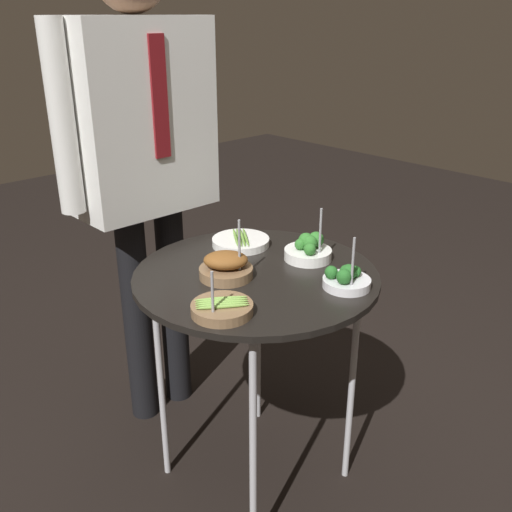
{
  "coord_description": "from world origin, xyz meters",
  "views": [
    {
      "loc": [
        -0.98,
        -1.03,
        1.38
      ],
      "look_at": [
        0.0,
        0.0,
        0.77
      ],
      "focal_mm": 40.0,
      "sensor_mm": 36.0,
      "label": 1
    }
  ],
  "objects_px": {
    "bowl_broccoli_mid_left": "(309,249)",
    "waiter_figure": "(143,142)",
    "bowl_asparagus_front_center": "(241,242)",
    "bowl_broccoli_far_rim": "(346,279)",
    "bowl_asparagus_mid_right": "(222,308)",
    "serving_cart": "(256,289)",
    "bowl_roast_front_right": "(226,267)"
  },
  "relations": [
    {
      "from": "serving_cart",
      "to": "bowl_broccoli_far_rim",
      "type": "height_order",
      "value": "bowl_broccoli_far_rim"
    },
    {
      "from": "bowl_asparagus_mid_right",
      "to": "bowl_broccoli_far_rim",
      "type": "xyz_separation_m",
      "value": [
        0.32,
        -0.12,
        0.01
      ]
    },
    {
      "from": "bowl_broccoli_far_rim",
      "to": "bowl_asparagus_mid_right",
      "type": "bearing_deg",
      "value": 160.47
    },
    {
      "from": "bowl_roast_front_right",
      "to": "bowl_broccoli_far_rim",
      "type": "height_order",
      "value": "bowl_roast_front_right"
    },
    {
      "from": "serving_cart",
      "to": "waiter_figure",
      "type": "xyz_separation_m",
      "value": [
        -0.01,
        0.51,
        0.34
      ]
    },
    {
      "from": "bowl_roast_front_right",
      "to": "bowl_broccoli_far_rim",
      "type": "bearing_deg",
      "value": -55.01
    },
    {
      "from": "waiter_figure",
      "to": "bowl_asparagus_mid_right",
      "type": "bearing_deg",
      "value": -108.75
    },
    {
      "from": "serving_cart",
      "to": "bowl_broccoli_mid_left",
      "type": "xyz_separation_m",
      "value": [
        0.18,
        -0.04,
        0.08
      ]
    },
    {
      "from": "bowl_asparagus_mid_right",
      "to": "bowl_roast_front_right",
      "type": "bearing_deg",
      "value": 46.39
    },
    {
      "from": "bowl_roast_front_right",
      "to": "bowl_asparagus_mid_right",
      "type": "xyz_separation_m",
      "value": [
        -0.14,
        -0.15,
        -0.02
      ]
    },
    {
      "from": "bowl_asparagus_mid_right",
      "to": "bowl_asparagus_front_center",
      "type": "xyz_separation_m",
      "value": [
        0.32,
        0.29,
        -0.0
      ]
    },
    {
      "from": "bowl_asparagus_mid_right",
      "to": "waiter_figure",
      "type": "distance_m",
      "value": 0.71
    },
    {
      "from": "bowl_asparagus_front_center",
      "to": "waiter_figure",
      "type": "relative_size",
      "value": 0.11
    },
    {
      "from": "bowl_asparagus_front_center",
      "to": "bowl_broccoli_mid_left",
      "type": "bearing_deg",
      "value": -71.55
    },
    {
      "from": "bowl_broccoli_mid_left",
      "to": "bowl_asparagus_front_center",
      "type": "height_order",
      "value": "bowl_broccoli_mid_left"
    },
    {
      "from": "bowl_asparagus_front_center",
      "to": "bowl_roast_front_right",
      "type": "bearing_deg",
      "value": -141.96
    },
    {
      "from": "bowl_broccoli_far_rim",
      "to": "waiter_figure",
      "type": "bearing_deg",
      "value": 98.67
    },
    {
      "from": "serving_cart",
      "to": "bowl_asparagus_mid_right",
      "type": "distance_m",
      "value": 0.26
    },
    {
      "from": "bowl_broccoli_mid_left",
      "to": "waiter_figure",
      "type": "xyz_separation_m",
      "value": [
        -0.18,
        0.55,
        0.26
      ]
    },
    {
      "from": "bowl_broccoli_far_rim",
      "to": "bowl_roast_front_right",
      "type": "bearing_deg",
      "value": 124.99
    },
    {
      "from": "bowl_broccoli_mid_left",
      "to": "bowl_asparagus_front_center",
      "type": "distance_m",
      "value": 0.23
    },
    {
      "from": "bowl_roast_front_right",
      "to": "bowl_asparagus_front_center",
      "type": "xyz_separation_m",
      "value": [
        0.18,
        0.14,
        -0.02
      ]
    },
    {
      "from": "bowl_asparagus_mid_right",
      "to": "bowl_broccoli_far_rim",
      "type": "relative_size",
      "value": 0.98
    },
    {
      "from": "serving_cart",
      "to": "bowl_broccoli_far_rim",
      "type": "bearing_deg",
      "value": -65.09
    },
    {
      "from": "bowl_broccoli_far_rim",
      "to": "waiter_figure",
      "type": "distance_m",
      "value": 0.79
    },
    {
      "from": "bowl_asparagus_mid_right",
      "to": "bowl_asparagus_front_center",
      "type": "relative_size",
      "value": 0.85
    },
    {
      "from": "bowl_asparagus_mid_right",
      "to": "waiter_figure",
      "type": "height_order",
      "value": "waiter_figure"
    },
    {
      "from": "bowl_asparagus_mid_right",
      "to": "bowl_broccoli_far_rim",
      "type": "height_order",
      "value": "bowl_broccoli_far_rim"
    },
    {
      "from": "bowl_broccoli_mid_left",
      "to": "waiter_figure",
      "type": "height_order",
      "value": "waiter_figure"
    },
    {
      "from": "bowl_broccoli_mid_left",
      "to": "bowl_asparagus_front_center",
      "type": "relative_size",
      "value": 0.92
    },
    {
      "from": "serving_cart",
      "to": "bowl_asparagus_mid_right",
      "type": "bearing_deg",
      "value": -152.78
    },
    {
      "from": "waiter_figure",
      "to": "serving_cart",
      "type": "bearing_deg",
      "value": -89.22
    }
  ]
}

